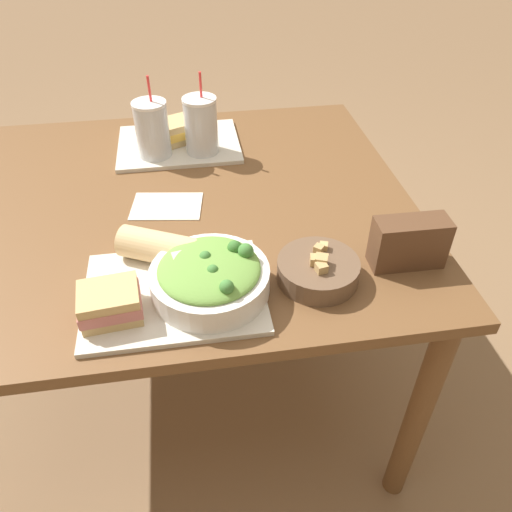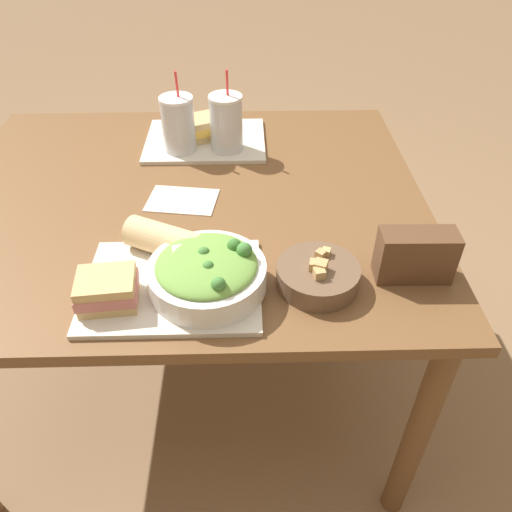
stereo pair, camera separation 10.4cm
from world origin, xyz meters
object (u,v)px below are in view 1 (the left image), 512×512
(drink_cup_dark, at_px, (153,131))
(sandwich_far, at_px, (174,131))
(soup_bowl, at_px, (318,269))
(chip_bag, at_px, (409,243))
(baguette_near, at_px, (160,248))
(napkin_folded, at_px, (168,206))
(salad_bowl, at_px, (210,276))
(sandwich_near, at_px, (110,303))
(drink_cup_red, at_px, (201,127))

(drink_cup_dark, bearing_deg, sandwich_far, 53.62)
(soup_bowl, distance_m, chip_bag, 0.21)
(soup_bowl, height_order, sandwich_far, sandwich_far)
(baguette_near, distance_m, napkin_folded, 0.23)
(salad_bowl, bearing_deg, napkin_folded, 103.62)
(sandwich_near, xyz_separation_m, sandwich_far, (0.14, 0.72, 0.00))
(baguette_near, distance_m, chip_bag, 0.54)
(sandwich_near, bearing_deg, chip_bag, 0.79)
(chip_bag, bearing_deg, soup_bowl, -172.91)
(salad_bowl, xyz_separation_m, baguette_near, (-0.10, 0.11, -0.00))
(salad_bowl, relative_size, drink_cup_red, 1.02)
(drink_cup_dark, distance_m, drink_cup_red, 0.14)
(soup_bowl, bearing_deg, napkin_folded, 133.43)
(baguette_near, height_order, sandwich_far, baguette_near)
(drink_cup_red, distance_m, chip_bag, 0.70)
(sandwich_near, xyz_separation_m, drink_cup_dark, (0.08, 0.64, 0.04))
(salad_bowl, xyz_separation_m, drink_cup_red, (0.03, 0.60, 0.04))
(baguette_near, height_order, napkin_folded, baguette_near)
(drink_cup_dark, bearing_deg, chip_bag, -46.24)
(baguette_near, bearing_deg, soup_bowl, -80.50)
(salad_bowl, bearing_deg, drink_cup_red, 87.38)
(drink_cup_dark, xyz_separation_m, napkin_folded, (0.03, -0.26, -0.09))
(sandwich_far, distance_m, chip_bag, 0.81)
(napkin_folded, bearing_deg, drink_cup_red, 67.21)
(salad_bowl, height_order, drink_cup_dark, drink_cup_dark)
(drink_cup_red, distance_m, napkin_folded, 0.30)
(sandwich_far, xyz_separation_m, drink_cup_dark, (-0.06, -0.08, 0.04))
(drink_cup_red, height_order, napkin_folded, drink_cup_red)
(sandwich_near, height_order, drink_cup_red, drink_cup_red)
(sandwich_near, bearing_deg, sandwich_far, 72.87)
(drink_cup_red, bearing_deg, sandwich_near, -109.13)
(soup_bowl, distance_m, napkin_folded, 0.45)
(baguette_near, bearing_deg, chip_bag, -71.89)
(soup_bowl, height_order, drink_cup_red, drink_cup_red)
(napkin_folded, bearing_deg, sandwich_far, 84.96)
(sandwich_far, xyz_separation_m, drink_cup_red, (0.08, -0.08, 0.04))
(soup_bowl, relative_size, sandwich_far, 1.16)
(baguette_near, bearing_deg, sandwich_near, 173.70)
(soup_bowl, xyz_separation_m, sandwich_far, (-0.28, 0.67, 0.02))
(chip_bag, bearing_deg, baguette_near, 172.74)
(salad_bowl, distance_m, drink_cup_red, 0.61)
(salad_bowl, height_order, sandwich_near, salad_bowl)
(soup_bowl, distance_m, sandwich_near, 0.43)
(baguette_near, distance_m, sandwich_far, 0.57)
(drink_cup_dark, distance_m, chip_bag, 0.79)
(soup_bowl, distance_m, sandwich_far, 0.73)
(napkin_folded, bearing_deg, chip_bag, -30.70)
(sandwich_near, distance_m, napkin_folded, 0.40)
(drink_cup_red, bearing_deg, baguette_near, -104.38)
(soup_bowl, bearing_deg, sandwich_far, 112.72)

